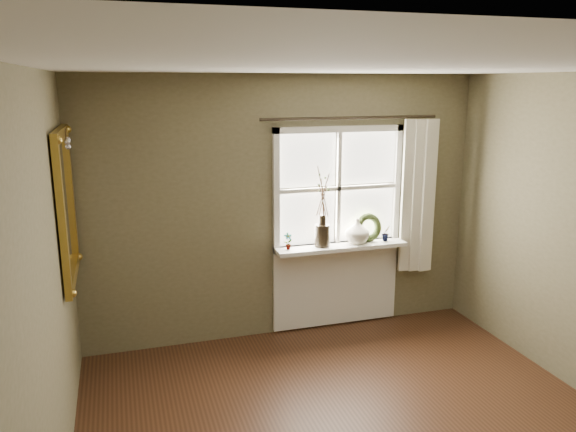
# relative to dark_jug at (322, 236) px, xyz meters

# --- Properties ---
(ceiling) EXTENTS (4.50, 4.50, 0.00)m
(ceiling) POSITION_rel_dark_jug_xyz_m (-0.35, -2.12, 1.57)
(ceiling) COLOR silver
(ceiling) RESTS_ON ground
(wall_back) EXTENTS (4.00, 0.10, 2.60)m
(wall_back) POSITION_rel_dark_jug_xyz_m (-0.35, 0.18, 0.27)
(wall_back) COLOR brown
(wall_back) RESTS_ON ground
(wall_left) EXTENTS (0.10, 4.50, 2.60)m
(wall_left) POSITION_rel_dark_jug_xyz_m (-2.40, -2.12, 0.27)
(wall_left) COLOR brown
(wall_left) RESTS_ON ground
(window_frame) EXTENTS (1.36, 0.06, 1.24)m
(window_frame) POSITION_rel_dark_jug_xyz_m (0.20, 0.11, 0.45)
(window_frame) COLOR white
(window_frame) RESTS_ON wall_back
(window_sill) EXTENTS (1.36, 0.26, 0.04)m
(window_sill) POSITION_rel_dark_jug_xyz_m (0.20, 0.00, -0.13)
(window_sill) COLOR white
(window_sill) RESTS_ON wall_back
(window_apron) EXTENTS (1.36, 0.04, 0.88)m
(window_apron) POSITION_rel_dark_jug_xyz_m (0.20, 0.11, -0.57)
(window_apron) COLOR white
(window_apron) RESTS_ON ground
(dark_jug) EXTENTS (0.17, 0.17, 0.22)m
(dark_jug) POSITION_rel_dark_jug_xyz_m (0.00, 0.00, 0.00)
(dark_jug) COLOR black
(dark_jug) RESTS_ON window_sill
(cream_vase) EXTENTS (0.30, 0.30, 0.26)m
(cream_vase) POSITION_rel_dark_jug_xyz_m (0.38, 0.00, 0.02)
(cream_vase) COLOR beige
(cream_vase) RESTS_ON window_sill
(wreath) EXTENTS (0.31, 0.16, 0.31)m
(wreath) POSITION_rel_dark_jug_xyz_m (0.52, 0.04, 0.00)
(wreath) COLOR #32421D
(wreath) RESTS_ON window_sill
(potted_plant_left) EXTENTS (0.10, 0.07, 0.17)m
(potted_plant_left) POSITION_rel_dark_jug_xyz_m (-0.36, 0.00, -0.03)
(potted_plant_left) COLOR #32421D
(potted_plant_left) RESTS_ON window_sill
(potted_plant_right) EXTENTS (0.11, 0.10, 0.16)m
(potted_plant_right) POSITION_rel_dark_jug_xyz_m (0.70, 0.00, -0.03)
(potted_plant_right) COLOR #32421D
(potted_plant_right) RESTS_ON window_sill
(curtain) EXTENTS (0.36, 0.12, 1.59)m
(curtain) POSITION_rel_dark_jug_xyz_m (1.04, 0.01, 0.33)
(curtain) COLOR beige
(curtain) RESTS_ON wall_back
(curtain_rod) EXTENTS (1.84, 0.03, 0.03)m
(curtain_rod) POSITION_rel_dark_jug_xyz_m (0.30, 0.05, 1.15)
(curtain_rod) COLOR black
(curtain_rod) RESTS_ON wall_back
(gilt_mirror) EXTENTS (0.10, 1.01, 1.21)m
(gilt_mirror) POSITION_rel_dark_jug_xyz_m (-2.31, -0.44, 0.55)
(gilt_mirror) COLOR white
(gilt_mirror) RESTS_ON wall_left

